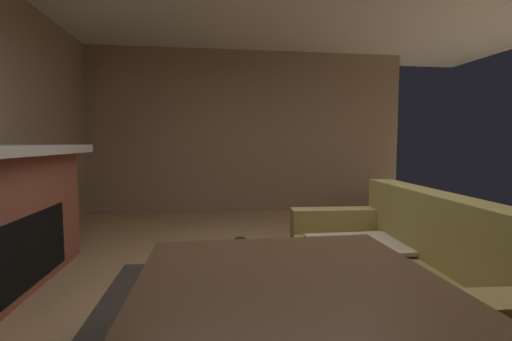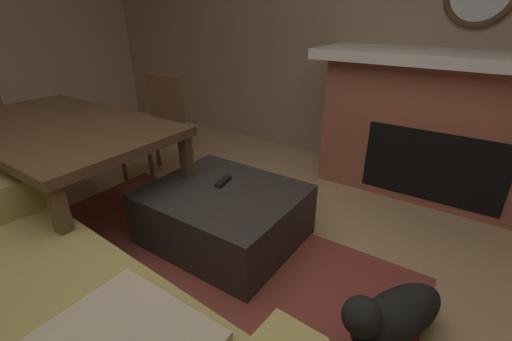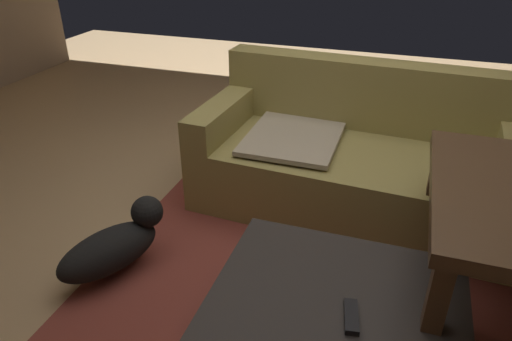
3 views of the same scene
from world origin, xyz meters
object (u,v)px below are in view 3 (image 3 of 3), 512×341
couch (354,160)px  tv_remote (351,317)px  ottoman_coffee_table (333,334)px  small_dog (115,245)px

couch → tv_remote: (0.18, -1.40, 0.08)m
ottoman_coffee_table → couch: bearing=94.9°
couch → ottoman_coffee_table: (0.11, -1.32, -0.12)m
couch → ottoman_coffee_table: bearing=-85.1°
tv_remote → couch: bearing=86.5°
small_dog → ottoman_coffee_table: bearing=-10.8°
couch → small_dog: (-1.06, -1.10, -0.13)m
tv_remote → ottoman_coffee_table: bearing=117.9°
couch → small_dog: size_ratio=3.26×
tv_remote → small_dog: (-1.24, 0.30, -0.21)m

